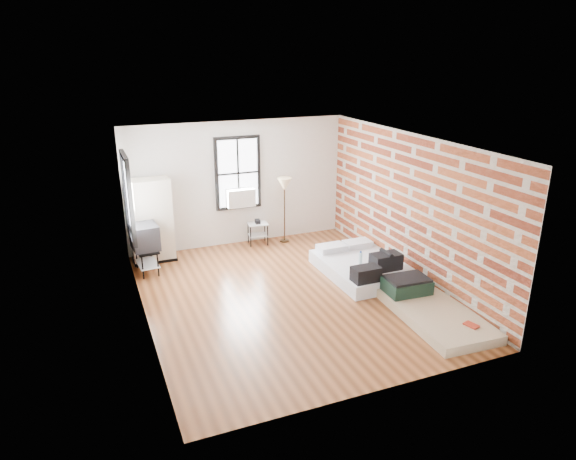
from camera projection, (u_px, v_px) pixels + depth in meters
name	position (u px, v px, depth m)	size (l,w,h in m)	color
ground	(288.00, 296.00, 9.34)	(6.00, 6.00, 0.00)	#5D3118
room_shell	(292.00, 198.00, 9.17)	(5.02, 6.02, 2.80)	silver
mattress_main	(364.00, 266.00, 10.18)	(1.48, 2.00, 0.64)	white
mattress_bare	(429.00, 307.00, 8.64)	(1.21, 2.14, 0.45)	#BFAC8A
wardrobe	(151.00, 221.00, 10.66)	(0.90, 0.52, 1.76)	black
side_table	(258.00, 228.00, 11.72)	(0.49, 0.41, 0.59)	black
floor_lamp	(284.00, 188.00, 11.58)	(0.33, 0.33, 1.52)	black
tv_stand	(145.00, 239.00, 10.11)	(0.55, 0.74, 1.00)	black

